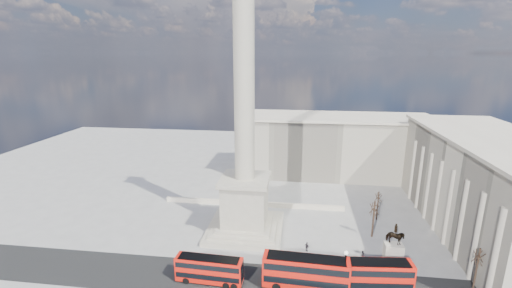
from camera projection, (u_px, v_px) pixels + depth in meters
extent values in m
plane|color=gray|center=(241.00, 244.00, 61.06)|extent=(180.00, 180.00, 0.00)
cube|color=black|center=(263.00, 282.00, 50.86)|extent=(120.00, 9.00, 0.01)
cube|color=#A79F8B|center=(245.00, 228.00, 65.73)|extent=(14.00, 14.00, 1.00)
cube|color=#A79F8B|center=(245.00, 224.00, 65.54)|extent=(12.00, 12.00, 0.50)
cube|color=#A79F8B|center=(245.00, 222.00, 65.41)|extent=(10.00, 10.00, 0.50)
cube|color=#A79F8B|center=(245.00, 202.00, 64.32)|extent=(8.00, 8.00, 8.00)
cube|color=#A79F8B|center=(245.00, 180.00, 63.19)|extent=(9.00, 9.00, 0.80)
cylinder|color=#A59D89|center=(244.00, 85.00, 58.73)|extent=(3.60, 3.60, 34.00)
cube|color=beige|center=(253.00, 204.00, 76.26)|extent=(40.00, 0.60, 1.10)
cube|color=beige|center=(491.00, 188.00, 62.79)|extent=(18.00, 45.00, 18.00)
cube|color=beige|center=(500.00, 139.00, 60.40)|extent=(19.00, 46.00, 0.60)
cube|color=beige|center=(336.00, 146.00, 94.89)|extent=(50.00, 16.00, 16.00)
cube|color=beige|center=(338.00, 117.00, 92.76)|extent=(51.00, 17.00, 0.60)
cube|color=red|center=(209.00, 269.00, 50.50)|extent=(10.07, 2.74, 3.67)
cube|color=black|center=(209.00, 273.00, 50.66)|extent=(9.67, 2.78, 0.82)
cube|color=black|center=(209.00, 263.00, 50.25)|extent=(9.67, 2.78, 0.82)
cube|color=black|center=(209.00, 258.00, 50.02)|extent=(9.06, 2.46, 0.05)
cylinder|color=black|center=(189.00, 276.00, 51.47)|extent=(1.11, 2.43, 1.00)
cylinder|color=black|center=(228.00, 281.00, 50.45)|extent=(1.11, 2.43, 1.00)
cylinder|color=black|center=(236.00, 282.00, 50.25)|extent=(1.11, 2.43, 1.00)
cube|color=red|center=(306.00, 272.00, 49.05)|extent=(12.38, 3.31, 4.52)
cube|color=black|center=(305.00, 277.00, 49.26)|extent=(11.89, 3.35, 1.00)
cube|color=black|center=(306.00, 265.00, 48.74)|extent=(11.89, 3.35, 1.00)
cube|color=black|center=(306.00, 258.00, 48.46)|extent=(11.14, 2.98, 0.07)
cylinder|color=black|center=(277.00, 281.00, 50.23)|extent=(1.35, 2.96, 1.23)
cylinder|color=black|center=(329.00, 287.00, 49.01)|extent=(1.35, 2.96, 1.23)
cylinder|color=black|center=(340.00, 288.00, 48.76)|extent=(1.35, 2.96, 1.23)
cube|color=red|center=(370.00, 275.00, 48.50)|extent=(11.81, 3.62, 4.28)
cube|color=black|center=(370.00, 280.00, 48.70)|extent=(11.35, 3.64, 0.95)
cube|color=black|center=(371.00, 268.00, 48.21)|extent=(11.35, 3.64, 0.95)
cube|color=black|center=(372.00, 262.00, 47.94)|extent=(10.63, 3.26, 0.06)
cylinder|color=black|center=(342.00, 286.00, 49.16)|extent=(1.39, 2.85, 1.16)
cylinder|color=black|center=(392.00, 288.00, 48.86)|extent=(1.39, 2.85, 1.16)
cylinder|color=black|center=(402.00, 288.00, 48.80)|extent=(1.39, 2.85, 1.16)
cylinder|color=black|center=(345.00, 274.00, 48.02)|extent=(0.16, 0.16, 6.08)
cylinder|color=black|center=(346.00, 255.00, 47.27)|extent=(0.30, 0.30, 0.30)
sphere|color=silver|center=(346.00, 253.00, 47.18)|extent=(0.57, 0.57, 0.57)
cube|color=beige|center=(392.00, 264.00, 54.85)|extent=(3.52, 2.64, 0.44)
cube|color=beige|center=(393.00, 255.00, 54.41)|extent=(2.81, 1.93, 3.87)
imported|color=black|center=(395.00, 237.00, 53.61)|extent=(3.09, 2.31, 2.37)
cylinder|color=black|center=(396.00, 229.00, 53.23)|extent=(0.44, 0.44, 1.06)
sphere|color=black|center=(396.00, 225.00, 53.04)|extent=(0.32, 0.32, 0.32)
cylinder|color=#332319|center=(477.00, 269.00, 48.73)|extent=(0.26, 0.26, 6.53)
cylinder|color=#332319|center=(373.00, 219.00, 62.70)|extent=(0.33, 0.33, 7.08)
cylinder|color=#332319|center=(378.00, 206.00, 69.36)|extent=(0.26, 0.26, 6.15)
imported|color=black|center=(393.00, 272.00, 51.84)|extent=(0.72, 0.50, 1.89)
imported|color=black|center=(362.00, 255.00, 56.37)|extent=(0.99, 0.98, 1.61)
imported|color=black|center=(307.00, 247.00, 58.72)|extent=(1.01, 0.98, 1.70)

